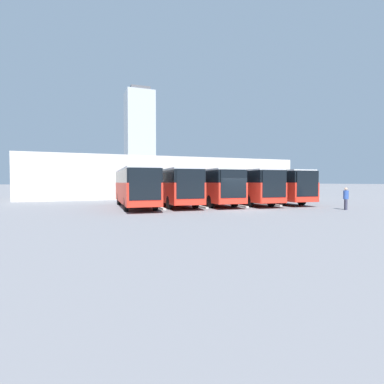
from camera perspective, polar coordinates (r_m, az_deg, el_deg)
name	(u,v)px	position (r m, az deg, el deg)	size (l,w,h in m)	color
ground_plane	(238,210)	(23.75, 8.84, -3.43)	(600.00, 600.00, 0.00)	slate
bus_0	(271,185)	(32.32, 14.78, 1.21)	(3.11, 11.58, 3.31)	red
curb_divider_0	(266,204)	(29.98, 13.88, -2.21)	(0.24, 5.08, 0.15)	#B2B2AD
bus_1	(242,186)	(30.25, 9.46, 1.21)	(3.11, 11.58, 3.31)	red
curb_divider_1	(234,205)	(27.97, 8.06, -2.46)	(0.24, 5.08, 0.15)	#B2B2AD
bus_2	(208,186)	(28.95, 3.01, 1.20)	(3.11, 11.58, 3.31)	red
curb_divider_2	(197,206)	(26.78, 0.99, -2.64)	(0.24, 5.08, 0.15)	#B2B2AD
bus_3	(172,186)	(27.84, -3.83, 1.17)	(3.11, 11.58, 3.31)	red
curb_divider_3	(158,207)	(25.81, -6.49, -2.82)	(0.24, 5.08, 0.15)	#B2B2AD
bus_4	(135,186)	(26.39, -10.83, 1.10)	(3.11, 11.58, 3.31)	red
pedestrian	(346,198)	(26.55, 27.26, -1.01)	(0.54, 0.54, 1.76)	#38384C
station_building	(165,178)	(43.39, -5.23, 2.73)	(37.20, 11.68, 5.58)	beige
office_tower	(139,138)	(187.52, -9.98, 10.07)	(16.45, 16.45, 58.98)	#ADB2B7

